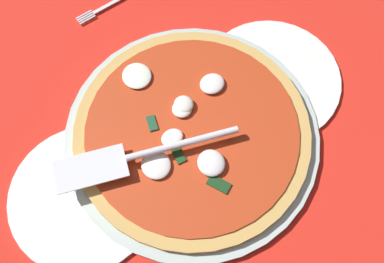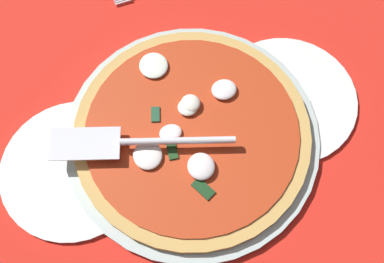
% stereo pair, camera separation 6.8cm
% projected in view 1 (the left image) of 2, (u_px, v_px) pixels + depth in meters
% --- Properties ---
extents(ground_plane, '(1.11, 1.11, 0.01)m').
position_uv_depth(ground_plane, '(210.00, 172.00, 0.69)').
color(ground_plane, red).
extents(checker_pattern, '(1.11, 1.11, 0.00)m').
position_uv_depth(checker_pattern, '(210.00, 171.00, 0.68)').
color(checker_pattern, silver).
rests_on(checker_pattern, ground_plane).
extents(pizza_pan, '(0.38, 0.38, 0.01)m').
position_uv_depth(pizza_pan, '(192.00, 136.00, 0.70)').
color(pizza_pan, '#ABBCB9').
rests_on(pizza_pan, ground_plane).
extents(dinner_plate_left, '(0.22, 0.22, 0.01)m').
position_uv_depth(dinner_plate_left, '(84.00, 197.00, 0.66)').
color(dinner_plate_left, white).
rests_on(dinner_plate_left, ground_plane).
extents(dinner_plate_right, '(0.22, 0.22, 0.01)m').
position_uv_depth(dinner_plate_right, '(271.00, 79.00, 0.74)').
color(dinner_plate_right, white).
rests_on(dinner_plate_right, ground_plane).
extents(pizza, '(0.35, 0.35, 0.03)m').
position_uv_depth(pizza, '(191.00, 132.00, 0.68)').
color(pizza, tan).
rests_on(pizza, pizza_pan).
extents(pizza_server, '(0.26, 0.10, 0.01)m').
position_uv_depth(pizza_server, '(139.00, 155.00, 0.64)').
color(pizza_server, silver).
rests_on(pizza_server, pizza).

